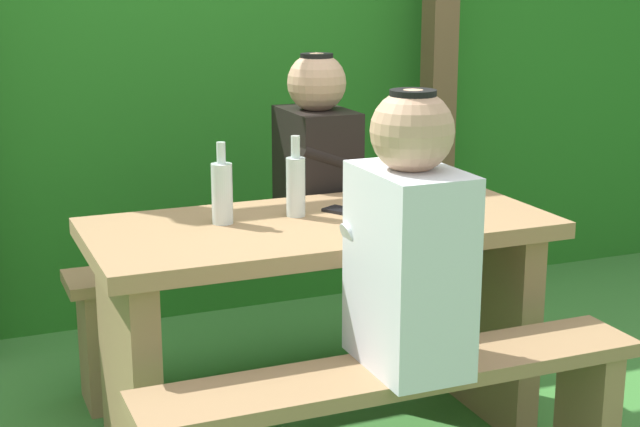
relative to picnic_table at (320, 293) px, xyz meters
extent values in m
cube|color=#24711E|center=(0.00, 1.69, 0.49)|extent=(6.40, 0.79, 1.97)
cube|color=brown|center=(1.02, 1.11, 0.60)|extent=(0.12, 0.12, 2.20)
cube|color=#9E7A51|center=(0.00, 0.00, 0.21)|extent=(1.40, 0.64, 0.05)
cube|color=#9E7A51|center=(-0.60, 0.00, -0.16)|extent=(0.08, 0.54, 0.68)
cube|color=#9E7A51|center=(0.60, 0.00, -0.16)|extent=(0.08, 0.54, 0.68)
cube|color=#9E7A51|center=(0.00, -0.53, -0.05)|extent=(1.40, 0.24, 0.04)
cube|color=#9E7A51|center=(0.62, -0.53, -0.28)|extent=(0.07, 0.22, 0.43)
cube|color=#9E7A51|center=(0.00, 0.53, -0.05)|extent=(1.40, 0.24, 0.04)
cube|color=#9E7A51|center=(-0.62, 0.53, -0.28)|extent=(0.07, 0.22, 0.43)
cube|color=#9E7A51|center=(0.62, 0.53, -0.28)|extent=(0.07, 0.22, 0.43)
cube|color=silver|center=(0.02, -0.53, 0.23)|extent=(0.22, 0.34, 0.52)
sphere|color=tan|center=(0.02, -0.53, 0.58)|extent=(0.21, 0.21, 0.21)
cylinder|color=black|center=(0.02, -0.53, 0.67)|extent=(0.12, 0.12, 0.02)
cylinder|color=silver|center=(0.02, -0.39, 0.33)|extent=(0.25, 0.07, 0.15)
cube|color=black|center=(0.21, 0.53, 0.23)|extent=(0.22, 0.34, 0.52)
sphere|color=tan|center=(0.21, 0.53, 0.58)|extent=(0.21, 0.21, 0.21)
cylinder|color=black|center=(0.21, 0.53, 0.67)|extent=(0.12, 0.12, 0.02)
cylinder|color=black|center=(0.21, 0.39, 0.33)|extent=(0.25, 0.07, 0.15)
cylinder|color=silver|center=(0.14, -0.06, 0.28)|extent=(0.06, 0.06, 0.09)
cylinder|color=silver|center=(-0.05, 0.08, 0.32)|extent=(0.06, 0.06, 0.18)
cylinder|color=silver|center=(-0.05, 0.08, 0.45)|extent=(0.03, 0.03, 0.07)
cylinder|color=silver|center=(-0.28, 0.08, 0.32)|extent=(0.06, 0.06, 0.18)
cylinder|color=silver|center=(-0.28, 0.08, 0.45)|extent=(0.03, 0.03, 0.06)
cube|color=black|center=(0.11, 0.05, 0.24)|extent=(0.13, 0.16, 0.01)
camera|label=1|loc=(-1.07, -2.60, 0.97)|focal=53.84mm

